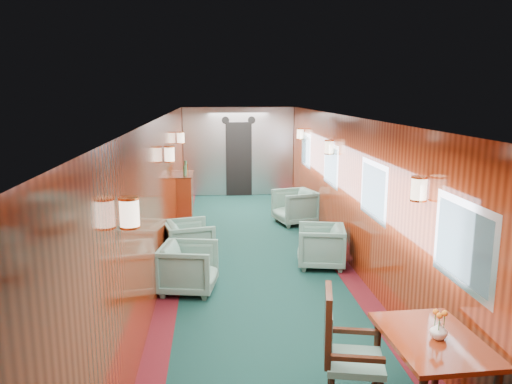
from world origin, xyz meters
TOP-DOWN VIEW (x-y plane):
  - room at (0.00, 0.00)m, footprint 12.00×12.10m
  - bulkhead at (0.00, 5.91)m, footprint 2.98×0.17m
  - windows_right at (1.49, 0.25)m, footprint 0.02×8.60m
  - wall_sconces at (0.00, 0.57)m, footprint 2.97×7.97m
  - dining_table at (1.08, -3.92)m, footprint 0.78×1.09m
  - side_chair at (0.38, -3.69)m, footprint 0.59×0.61m
  - credenza at (-1.34, 3.55)m, footprint 0.35×1.11m
  - flower_vase at (1.11, -3.94)m, footprint 0.15×0.15m
  - armchair_left_near at (-1.07, -0.83)m, footprint 0.88×0.86m
  - armchair_left_far at (-1.12, 0.42)m, footprint 0.93×0.91m
  - armchair_right_near at (1.01, 0.03)m, footprint 0.87×0.85m
  - armchair_right_far at (1.03, 2.73)m, footprint 0.99×0.98m

SIDE VIEW (x-z plane):
  - armchair_right_near at x=1.01m, z-range 0.00..0.68m
  - armchair_left_near at x=-1.07m, z-range 0.00..0.69m
  - armchair_left_far at x=-1.12m, z-range 0.00..0.70m
  - armchair_right_far at x=1.03m, z-range 0.00..0.74m
  - credenza at x=-1.34m, z-range -0.13..1.14m
  - side_chair at x=0.38m, z-range 0.05..1.18m
  - dining_table at x=1.08m, z-range 0.27..1.06m
  - flower_vase at x=1.11m, z-range 0.79..0.94m
  - bulkhead at x=0.00m, z-range -0.01..2.38m
  - windows_right at x=1.49m, z-range 1.05..1.85m
  - room at x=0.00m, z-range 0.43..2.83m
  - wall_sconces at x=0.00m, z-range 1.66..1.91m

